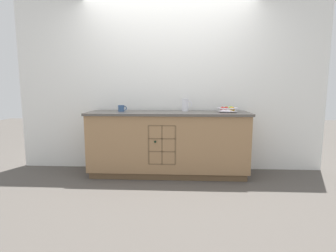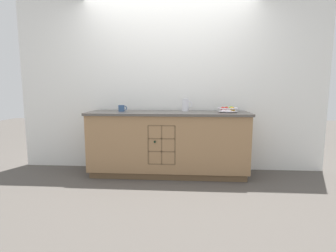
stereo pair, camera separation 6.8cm
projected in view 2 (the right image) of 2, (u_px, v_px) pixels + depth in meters
The scene contains 6 objects.
ground_plane at pixel (168, 174), 3.76m from camera, with size 14.00×14.00×0.00m, color #4C4742.
back_wall at pixel (170, 85), 3.92m from camera, with size 4.59×0.06×2.55m, color white.
kitchen_island at pixel (168, 143), 3.69m from camera, with size 2.23×0.60×0.90m.
fruit_bowl at pixel (228, 109), 3.58m from camera, with size 0.29×0.29×0.08m.
white_pitcher at pixel (186, 105), 3.75m from camera, with size 0.15×0.10×0.18m.
ceramic_mug at pixel (122, 108), 3.71m from camera, with size 0.12×0.09×0.09m.
Camera 2 is at (0.26, -3.62, 1.21)m, focal length 28.00 mm.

